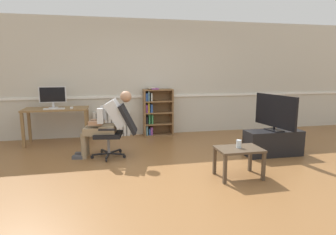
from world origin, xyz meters
TOP-DOWN VIEW (x-y plane):
  - ground_plane at (0.00, 0.00)m, footprint 18.00×18.00m
  - back_wall at (0.00, 2.65)m, footprint 12.00×0.13m
  - computer_desk at (-1.97, 2.15)m, footprint 1.29×0.58m
  - imac_monitor at (-2.03, 2.23)m, footprint 0.54×0.14m
  - keyboard at (-1.98, 2.01)m, footprint 0.41×0.12m
  - computer_mouse at (-1.64, 2.03)m, footprint 0.06×0.10m
  - bookshelf at (0.20, 2.44)m, footprint 0.69×0.30m
  - radiator at (-0.83, 2.54)m, footprint 0.84×0.08m
  - office_chair at (-0.76, 0.93)m, footprint 0.86×0.62m
  - person_seated at (-0.93, 0.96)m, footprint 1.07×0.47m
  - tv_stand at (2.03, 0.42)m, footprint 1.04×0.38m
  - tv_screen at (2.03, 0.42)m, footprint 0.25×0.99m
  - coffee_table at (0.92, -0.43)m, footprint 0.65×0.45m
  - drinking_glass at (0.92, -0.42)m, footprint 0.07×0.07m

SIDE VIEW (x-z plane):
  - ground_plane at x=0.00m, z-range 0.00..0.00m
  - tv_stand at x=2.03m, z-range 0.00..0.46m
  - radiator at x=-0.83m, z-range 0.00..0.58m
  - coffee_table at x=0.92m, z-range 0.15..0.59m
  - drinking_glass at x=0.92m, z-range 0.44..0.56m
  - office_chair at x=-0.76m, z-range 0.04..1.00m
  - bookshelf at x=0.20m, z-range -0.02..1.13m
  - person_seated at x=-0.93m, z-range 0.05..1.24m
  - computer_desk at x=-1.97m, z-range 0.27..1.02m
  - keyboard at x=-1.98m, z-range 0.76..0.78m
  - computer_mouse at x=-1.64m, z-range 0.76..0.79m
  - tv_screen at x=2.03m, z-range 0.48..1.13m
  - imac_monitor at x=-2.03m, z-range 0.79..1.24m
  - back_wall at x=0.00m, z-range 0.00..2.70m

